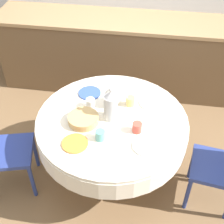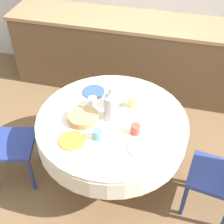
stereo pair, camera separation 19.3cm
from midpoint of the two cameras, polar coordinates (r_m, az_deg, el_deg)
ground_plane at (r=3.17m, az=-1.78°, el=-11.10°), size 12.00×12.00×0.00m
kitchen_counter at (r=3.97m, az=1.84°, el=10.45°), size 3.24×0.64×0.94m
dining_table at (r=2.71m, az=-2.04°, el=-3.28°), size 1.30×1.30×0.73m
plate_near_left at (r=2.45m, az=-9.06°, el=-5.77°), size 0.21×0.21×0.01m
cup_near_left at (r=2.44m, az=-4.44°, el=-4.32°), size 0.08×0.08×0.08m
plate_near_right at (r=2.41m, az=3.90°, el=-6.28°), size 0.21×0.21×0.01m
cup_near_right at (r=2.50m, az=2.40°, el=-2.91°), size 0.08×0.08×0.08m
plate_far_left at (r=2.90m, az=-6.01°, el=3.42°), size 0.21×0.21×0.01m
cup_far_left at (r=2.73m, az=-5.97°, el=1.57°), size 0.08×0.08×0.08m
plate_far_right at (r=2.79m, az=5.21°, el=1.59°), size 0.21×0.21×0.01m
cup_far_right at (r=2.74m, az=1.37°, el=1.93°), size 0.08×0.08×0.08m
coffee_carafe at (r=2.55m, az=-2.38°, el=1.16°), size 0.12×0.12×0.31m
teapot at (r=2.72m, az=-1.92°, el=2.74°), size 0.21×0.15×0.20m
bread_basket at (r=2.60m, az=-7.38°, el=-1.38°), size 0.26×0.26×0.06m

